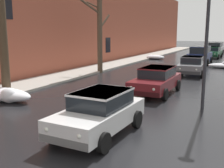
# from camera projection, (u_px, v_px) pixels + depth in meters

# --- Properties ---
(left_sidewalk_slab) EXTENTS (2.82, 80.00, 0.14)m
(left_sidewalk_slab) POSITION_uv_depth(u_px,v_px,m) (78.00, 73.00, 22.09)
(left_sidewalk_slab) COLOR #A8A399
(left_sidewalk_slab) RESTS_ON ground
(brick_townhouse_facade) EXTENTS (0.63, 80.00, 9.33)m
(brick_townhouse_facade) POSITION_uv_depth(u_px,v_px,m) (56.00, 14.00, 22.06)
(brick_townhouse_facade) COLOR #9E4C38
(brick_townhouse_facade) RESTS_ON ground
(snow_bank_near_corner_left) EXTENTS (2.27, 1.13, 0.54)m
(snow_bank_near_corner_left) POSITION_uv_depth(u_px,v_px,m) (155.00, 57.00, 33.48)
(snow_bank_near_corner_left) COLOR white
(snow_bank_near_corner_left) RESTS_ON ground
(snow_bank_mid_block_left) EXTENTS (3.15, 1.21, 0.73)m
(snow_bank_mid_block_left) POSITION_uv_depth(u_px,v_px,m) (5.00, 95.00, 13.33)
(snow_bank_mid_block_left) COLOR white
(snow_bank_mid_block_left) RESTS_ON ground
(snow_bank_near_corner_right) EXTENTS (2.76, 1.11, 0.65)m
(snow_bank_near_corner_right) POSITION_uv_depth(u_px,v_px,m) (224.00, 66.00, 25.28)
(snow_bank_near_corner_right) COLOR white
(snow_bank_near_corner_right) RESTS_ON ground
(bare_tree_second_along_sidewalk) EXTENTS (2.14, 1.54, 6.05)m
(bare_tree_second_along_sidewalk) POSITION_uv_depth(u_px,v_px,m) (2.00, 34.00, 13.47)
(bare_tree_second_along_sidewalk) COLOR #423323
(bare_tree_second_along_sidewalk) RESTS_ON ground
(bare_tree_mid_block) EXTENTS (1.57, 3.75, 6.46)m
(bare_tree_mid_block) POSITION_uv_depth(u_px,v_px,m) (99.00, 30.00, 22.02)
(bare_tree_mid_block) COLOR #4C3D2D
(bare_tree_mid_block) RESTS_ON ground
(sedan_white_approaching_near_lane) EXTENTS (1.95, 3.91, 1.42)m
(sedan_white_approaching_near_lane) POSITION_uv_depth(u_px,v_px,m) (100.00, 112.00, 8.98)
(sedan_white_approaching_near_lane) COLOR silver
(sedan_white_approaching_near_lane) RESTS_ON ground
(sedan_maroon_parked_kerbside_close) EXTENTS (1.95, 4.44, 1.42)m
(sedan_maroon_parked_kerbside_close) POSITION_uv_depth(u_px,v_px,m) (157.00, 79.00, 14.98)
(sedan_maroon_parked_kerbside_close) COLOR maroon
(sedan_maroon_parked_kerbside_close) RESTS_ON ground
(sedan_grey_parked_kerbside_mid) EXTENTS (2.12, 3.94, 1.42)m
(sedan_grey_parked_kerbside_mid) POSITION_uv_depth(u_px,v_px,m) (192.00, 65.00, 21.39)
(sedan_grey_parked_kerbside_mid) COLOR slate
(sedan_grey_parked_kerbside_mid) RESTS_ON ground
(suv_darkblue_parked_far_down_block) EXTENTS (2.16, 4.32, 1.82)m
(suv_darkblue_parked_far_down_block) POSITION_uv_depth(u_px,v_px,m) (200.00, 54.00, 28.52)
(suv_darkblue_parked_far_down_block) COLOR navy
(suv_darkblue_parked_far_down_block) RESTS_ON ground
(sedan_green_queued_behind_truck) EXTENTS (2.08, 4.28, 1.42)m
(sedan_green_queued_behind_truck) POSITION_uv_depth(u_px,v_px,m) (213.00, 52.00, 34.95)
(sedan_green_queued_behind_truck) COLOR #1E5633
(sedan_green_queued_behind_truck) RESTS_ON ground
(suv_silver_at_far_intersection) EXTENTS (2.13, 4.57, 1.82)m
(suv_silver_at_far_intersection) POSITION_uv_depth(u_px,v_px,m) (215.00, 48.00, 39.95)
(suv_silver_at_far_intersection) COLOR #B7B7BC
(suv_silver_at_far_intersection) RESTS_ON ground
(street_lamp_post) EXTENTS (0.44, 0.24, 6.55)m
(street_lamp_post) POSITION_uv_depth(u_px,v_px,m) (208.00, 23.00, 11.17)
(street_lamp_post) COLOR #28282D
(street_lamp_post) RESTS_ON ground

